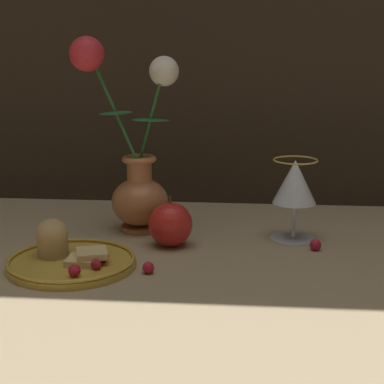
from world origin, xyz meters
name	(u,v)px	position (x,y,z in m)	size (l,w,h in m)	color
ground_plane	(225,254)	(0.00, 0.00, 0.00)	(2.40, 2.40, 0.00)	#9E8966
vase	(135,165)	(-0.17, 0.12, 0.12)	(0.19, 0.10, 0.35)	#B77042
plate_with_pastries	(68,256)	(-0.24, -0.08, 0.02)	(0.20, 0.20, 0.07)	gold
wine_glass	(295,185)	(0.12, 0.09, 0.10)	(0.08, 0.08, 0.14)	silver
apple_beside_vase	(170,225)	(-0.09, 0.03, 0.04)	(0.08, 0.08, 0.09)	red
berry_near_plate	(148,268)	(-0.11, -0.10, 0.01)	(0.02, 0.02, 0.02)	#AD192D
berry_front_center	(315,245)	(0.15, 0.03, 0.01)	(0.02, 0.02, 0.02)	#AD192D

